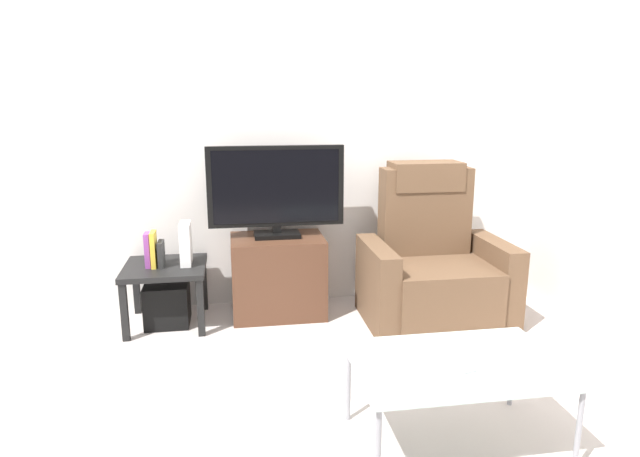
% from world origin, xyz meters
% --- Properties ---
extents(ground_plane, '(6.40, 6.40, 0.00)m').
position_xyz_m(ground_plane, '(0.00, 0.00, 0.00)').
color(ground_plane, '#BCB2AD').
extents(wall_back, '(6.40, 0.06, 2.60)m').
position_xyz_m(wall_back, '(0.00, 1.13, 1.30)').
color(wall_back, silver).
rests_on(wall_back, ground).
extents(wall_side, '(0.06, 4.48, 2.60)m').
position_xyz_m(wall_side, '(1.88, 0.00, 1.30)').
color(wall_side, silver).
rests_on(wall_side, ground).
extents(tv_stand, '(0.65, 0.46, 0.57)m').
position_xyz_m(tv_stand, '(-0.12, 0.84, 0.29)').
color(tv_stand, '#4C2D1E').
rests_on(tv_stand, ground).
extents(television, '(0.95, 0.20, 0.64)m').
position_xyz_m(television, '(-0.12, 0.86, 0.90)').
color(television, black).
rests_on(television, tv_stand).
extents(recliner_armchair, '(0.98, 0.78, 1.08)m').
position_xyz_m(recliner_armchair, '(0.95, 0.61, 0.37)').
color(recliner_armchair, brown).
rests_on(recliner_armchair, ground).
extents(side_table, '(0.54, 0.54, 0.42)m').
position_xyz_m(side_table, '(-0.89, 0.77, 0.36)').
color(side_table, black).
rests_on(side_table, ground).
extents(subwoofer_box, '(0.29, 0.29, 0.29)m').
position_xyz_m(subwoofer_box, '(-0.89, 0.77, 0.15)').
color(subwoofer_box, black).
rests_on(subwoofer_box, ground).
extents(book_leftmost, '(0.03, 0.10, 0.23)m').
position_xyz_m(book_leftmost, '(-0.99, 0.75, 0.54)').
color(book_leftmost, purple).
rests_on(book_leftmost, side_table).
extents(book_middle, '(0.03, 0.14, 0.24)m').
position_xyz_m(book_middle, '(-0.95, 0.75, 0.54)').
color(book_middle, gold).
rests_on(book_middle, side_table).
extents(book_rightmost, '(0.03, 0.14, 0.17)m').
position_xyz_m(book_rightmost, '(-0.90, 0.75, 0.51)').
color(book_rightmost, '#262626').
rests_on(book_rightmost, side_table).
extents(game_console, '(0.07, 0.20, 0.28)m').
position_xyz_m(game_console, '(-0.74, 0.78, 0.56)').
color(game_console, white).
rests_on(game_console, side_table).
extents(coffee_table, '(0.90, 0.60, 0.41)m').
position_xyz_m(coffee_table, '(0.52, -0.84, 0.38)').
color(coffee_table, '#B2C6C1').
rests_on(coffee_table, ground).
extents(cell_phone, '(0.11, 0.16, 0.01)m').
position_xyz_m(cell_phone, '(0.51, -0.88, 0.41)').
color(cell_phone, '#B7B7BC').
rests_on(cell_phone, coffee_table).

